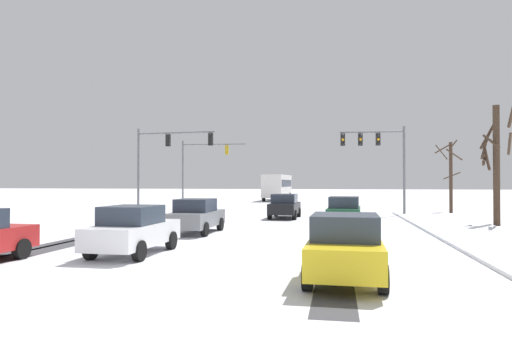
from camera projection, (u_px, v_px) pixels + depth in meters
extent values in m
plane|color=silver|center=(105.00, 290.00, 9.97)|extent=(300.00, 300.00, 0.00)
cube|color=#424247|center=(144.00, 227.00, 24.11)|extent=(1.06, 29.54, 0.01)
cube|color=#424247|center=(132.00, 227.00, 24.23)|extent=(0.71, 29.54, 0.01)
cube|color=#424247|center=(336.00, 231.00, 22.28)|extent=(0.89, 29.54, 0.01)
cube|color=white|center=(480.00, 235.00, 19.85)|extent=(4.00, 29.54, 0.12)
cylinder|color=slate|center=(138.00, 171.00, 34.28)|extent=(0.18, 0.18, 6.50)
cylinder|color=slate|center=(176.00, 133.00, 33.58)|extent=(6.14, 0.51, 0.12)
cube|color=black|center=(168.00, 140.00, 33.72)|extent=(0.33, 0.26, 0.90)
sphere|color=black|center=(169.00, 137.00, 33.88)|extent=(0.20, 0.20, 0.20)
sphere|color=orange|center=(169.00, 141.00, 33.87)|extent=(0.20, 0.20, 0.20)
sphere|color=black|center=(169.00, 145.00, 33.87)|extent=(0.20, 0.20, 0.20)
cube|color=black|center=(211.00, 139.00, 32.91)|extent=(0.33, 0.26, 0.90)
sphere|color=black|center=(211.00, 135.00, 33.07)|extent=(0.20, 0.20, 0.20)
sphere|color=orange|center=(211.00, 140.00, 33.06)|extent=(0.20, 0.20, 0.20)
sphere|color=black|center=(211.00, 144.00, 33.06)|extent=(0.20, 0.20, 0.20)
cylinder|color=slate|center=(183.00, 174.00, 44.11)|extent=(0.18, 0.18, 6.50)
cylinder|color=slate|center=(214.00, 144.00, 43.76)|extent=(6.28, 0.46, 0.12)
cube|color=#B79319|center=(227.00, 150.00, 43.60)|extent=(0.33, 0.26, 0.90)
sphere|color=black|center=(227.00, 147.00, 43.76)|extent=(0.20, 0.20, 0.20)
sphere|color=orange|center=(227.00, 150.00, 43.75)|extent=(0.20, 0.20, 0.20)
sphere|color=black|center=(227.00, 153.00, 43.75)|extent=(0.20, 0.20, 0.20)
cylinder|color=slate|center=(404.00, 171.00, 32.71)|extent=(0.18, 0.18, 6.50)
cylinder|color=slate|center=(372.00, 132.00, 33.00)|extent=(4.63, 0.45, 0.12)
cube|color=black|center=(378.00, 139.00, 32.94)|extent=(0.34, 0.26, 0.90)
sphere|color=black|center=(378.00, 135.00, 32.79)|extent=(0.20, 0.20, 0.20)
sphere|color=orange|center=(378.00, 139.00, 32.78)|extent=(0.20, 0.20, 0.20)
sphere|color=black|center=(378.00, 143.00, 32.78)|extent=(0.20, 0.20, 0.20)
cube|color=black|center=(360.00, 140.00, 33.08)|extent=(0.34, 0.26, 0.90)
sphere|color=black|center=(361.00, 135.00, 32.92)|extent=(0.20, 0.20, 0.20)
sphere|color=orange|center=(361.00, 139.00, 32.92)|extent=(0.20, 0.20, 0.20)
sphere|color=black|center=(361.00, 143.00, 32.92)|extent=(0.20, 0.20, 0.20)
cube|color=black|center=(343.00, 140.00, 33.22)|extent=(0.34, 0.26, 0.90)
sphere|color=black|center=(343.00, 135.00, 33.06)|extent=(0.20, 0.20, 0.20)
sphere|color=orange|center=(343.00, 140.00, 33.06)|extent=(0.20, 0.20, 0.20)
sphere|color=black|center=(343.00, 144.00, 33.05)|extent=(0.20, 0.20, 0.20)
cube|color=black|center=(285.00, 208.00, 30.08)|extent=(1.80, 4.14, 0.70)
cube|color=#2D3847|center=(284.00, 198.00, 29.94)|extent=(1.61, 1.94, 0.60)
cylinder|color=black|center=(276.00, 212.00, 31.49)|extent=(0.24, 0.65, 0.64)
cylinder|color=black|center=(299.00, 212.00, 31.16)|extent=(0.24, 0.65, 0.64)
cylinder|color=black|center=(270.00, 214.00, 29.00)|extent=(0.24, 0.65, 0.64)
cylinder|color=black|center=(295.00, 215.00, 28.67)|extent=(0.24, 0.65, 0.64)
cube|color=#194C2D|center=(344.00, 214.00, 24.52)|extent=(1.92, 4.19, 0.70)
cube|color=#2D3847|center=(344.00, 202.00, 24.38)|extent=(1.66, 1.98, 0.60)
cylinder|color=black|center=(331.00, 218.00, 25.94)|extent=(0.25, 0.65, 0.64)
cylinder|color=black|center=(360.00, 219.00, 25.56)|extent=(0.25, 0.65, 0.64)
cylinder|color=black|center=(327.00, 222.00, 23.47)|extent=(0.25, 0.65, 0.64)
cylinder|color=black|center=(359.00, 223.00, 23.09)|extent=(0.25, 0.65, 0.64)
cube|color=slate|center=(197.00, 219.00, 21.26)|extent=(1.75, 4.12, 0.70)
cube|color=#2D3847|center=(196.00, 205.00, 21.12)|extent=(1.58, 1.92, 0.60)
cylinder|color=black|center=(189.00, 223.00, 22.66)|extent=(0.23, 0.64, 0.64)
cylinder|color=black|center=(220.00, 224.00, 22.35)|extent=(0.23, 0.64, 0.64)
cylinder|color=black|center=(170.00, 229.00, 20.16)|extent=(0.23, 0.64, 0.64)
cylinder|color=black|center=(205.00, 229.00, 19.85)|extent=(0.23, 0.64, 0.64)
cube|color=silver|center=(134.00, 234.00, 14.98)|extent=(1.77, 4.13, 0.70)
cube|color=#2D3847|center=(132.00, 215.00, 14.84)|extent=(1.59, 1.93, 0.60)
cylinder|color=black|center=(130.00, 239.00, 16.38)|extent=(0.23, 0.64, 0.64)
cylinder|color=black|center=(171.00, 240.00, 16.07)|extent=(0.23, 0.64, 0.64)
cylinder|color=black|center=(91.00, 249.00, 13.89)|extent=(0.23, 0.64, 0.64)
cylinder|color=black|center=(139.00, 251.00, 13.57)|extent=(0.23, 0.64, 0.64)
cylinder|color=black|center=(22.00, 249.00, 14.00)|extent=(0.23, 0.64, 0.64)
cube|color=yellow|center=(345.00, 253.00, 11.01)|extent=(1.80, 4.14, 0.70)
cube|color=#2D3847|center=(345.00, 227.00, 10.87)|extent=(1.61, 1.94, 0.60)
cylinder|color=black|center=(316.00, 257.00, 12.41)|extent=(0.24, 0.65, 0.64)
cylinder|color=black|center=(376.00, 259.00, 12.08)|extent=(0.24, 0.65, 0.64)
cylinder|color=black|center=(307.00, 276.00, 9.92)|extent=(0.24, 0.65, 0.64)
cylinder|color=black|center=(383.00, 279.00, 9.59)|extent=(0.24, 0.65, 0.64)
cube|color=silver|center=(277.00, 186.00, 59.89)|extent=(2.65, 11.03, 2.90)
cube|color=#283342|center=(277.00, 183.00, 59.89)|extent=(2.68, 10.15, 0.90)
cylinder|color=black|center=(282.00, 198.00, 55.86)|extent=(0.31, 0.96, 0.96)
cylinder|color=black|center=(264.00, 198.00, 56.32)|extent=(0.31, 0.96, 0.96)
cylinder|color=black|center=(289.00, 196.00, 62.88)|extent=(0.31, 0.96, 0.96)
cylinder|color=black|center=(273.00, 196.00, 63.33)|extent=(0.31, 0.96, 0.96)
cylinder|color=#423023|center=(496.00, 165.00, 24.86)|extent=(0.35, 0.35, 6.68)
cylinder|color=#423023|center=(487.00, 158.00, 24.97)|extent=(0.21, 1.09, 1.38)
cylinder|color=#423023|center=(488.00, 136.00, 25.39)|extent=(1.12, 0.78, 1.60)
cylinder|color=#423023|center=(511.00, 117.00, 24.64)|extent=(0.44, 1.59, 1.09)
cylinder|color=#423023|center=(485.00, 147.00, 25.27)|extent=(0.78, 1.15, 1.36)
cylinder|color=#423023|center=(510.00, 144.00, 24.61)|extent=(0.48, 1.36, 1.14)
cylinder|color=#423023|center=(484.00, 159.00, 25.18)|extent=(0.61, 1.25, 0.78)
cylinder|color=#423023|center=(491.00, 141.00, 24.64)|extent=(0.76, 0.85, 0.86)
cylinder|color=#423023|center=(451.00, 177.00, 35.23)|extent=(0.26, 0.26, 5.56)
cylinder|color=#423023|center=(443.00, 148.00, 36.02)|extent=(1.48, 0.92, 0.86)
cylinder|color=#423023|center=(454.00, 155.00, 34.64)|extent=(1.29, 0.35, 0.92)
cylinder|color=#423023|center=(441.00, 152.00, 35.15)|extent=(0.59, 1.58, 1.26)
cylinder|color=#423023|center=(453.00, 145.00, 35.46)|extent=(0.59, 0.59, 0.80)
cylinder|color=#423023|center=(452.00, 176.00, 35.77)|extent=(1.23, 0.53, 0.60)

